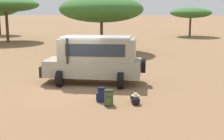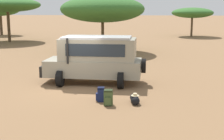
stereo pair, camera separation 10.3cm
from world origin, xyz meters
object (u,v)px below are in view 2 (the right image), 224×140
at_px(acacia_tree_far_right, 192,13).
at_px(acacia_tree_right_mid, 103,9).
at_px(backpack_cluster_center, 101,95).
at_px(acacia_tree_centre_back, 7,5).
at_px(backpack_beside_front_wheel, 108,98).
at_px(safari_vehicle, 96,58).
at_px(duffel_bag_low_black_case, 135,99).
at_px(acacia_tree_far_left, 0,9).

bearing_deg(acacia_tree_far_right, acacia_tree_right_mid, -119.78).
distance_m(acacia_tree_right_mid, acacia_tree_far_right, 19.63).
bearing_deg(backpack_cluster_center, acacia_tree_centre_back, 123.22).
distance_m(backpack_cluster_center, acacia_tree_right_mid, 15.58).
relative_size(backpack_beside_front_wheel, backpack_cluster_center, 1.06).
bearing_deg(acacia_tree_right_mid, backpack_beside_front_wheel, -80.11).
xyz_separation_m(safari_vehicle, acacia_tree_right_mid, (-1.51, 11.79, 2.47)).
distance_m(backpack_beside_front_wheel, duffel_bag_low_black_case, 1.13).
relative_size(duffel_bag_low_black_case, acacia_tree_far_left, 0.15).
relative_size(safari_vehicle, duffel_bag_low_black_case, 6.18).
distance_m(backpack_cluster_center, acacia_tree_far_right, 33.02).
bearing_deg(acacia_tree_far_left, backpack_cluster_center, -57.22).
relative_size(acacia_tree_far_left, acacia_tree_far_right, 1.03).
height_order(backpack_cluster_center, acacia_tree_far_left, acacia_tree_far_left).
xyz_separation_m(backpack_cluster_center, acacia_tree_right_mid, (-2.32, 15.01, 3.47)).
bearing_deg(acacia_tree_far_right, backpack_cluster_center, -103.06).
bearing_deg(backpack_cluster_center, backpack_beside_front_wheel, -52.42).
xyz_separation_m(backpack_cluster_center, acacia_tree_far_right, (7.43, 32.04, 2.92)).
xyz_separation_m(backpack_beside_front_wheel, acacia_tree_centre_back, (-14.90, 22.65, 3.92)).
height_order(acacia_tree_far_left, acacia_tree_far_right, acacia_tree_far_left).
bearing_deg(acacia_tree_far_right, acacia_tree_far_left, -177.13).
height_order(backpack_beside_front_wheel, acacia_tree_far_right, acacia_tree_far_right).
distance_m(safari_vehicle, acacia_tree_right_mid, 12.14).
bearing_deg(acacia_tree_far_left, acacia_tree_centre_back, -58.38).
xyz_separation_m(backpack_beside_front_wheel, backpack_cluster_center, (-0.39, 0.51, -0.02)).
relative_size(backpack_beside_front_wheel, acacia_tree_right_mid, 0.09).
height_order(duffel_bag_low_black_case, acacia_tree_centre_back, acacia_tree_centre_back).
xyz_separation_m(duffel_bag_low_black_case, acacia_tree_centre_back, (-15.93, 22.21, 4.05)).
bearing_deg(acacia_tree_right_mid, acacia_tree_centre_back, 149.64).
height_order(safari_vehicle, backpack_cluster_center, safari_vehicle).
distance_m(safari_vehicle, acacia_tree_far_right, 30.04).
bearing_deg(acacia_tree_centre_back, acacia_tree_right_mid, -30.36).
distance_m(backpack_beside_front_wheel, acacia_tree_centre_back, 27.39).
distance_m(safari_vehicle, duffel_bag_low_black_case, 4.12).
relative_size(acacia_tree_centre_back, acacia_tree_right_mid, 1.08).
relative_size(backpack_cluster_center, acacia_tree_far_right, 0.11).
xyz_separation_m(backpack_beside_front_wheel, duffel_bag_low_black_case, (1.04, 0.44, -0.14)).
bearing_deg(backpack_beside_front_wheel, backpack_cluster_center, 127.58).
distance_m(backpack_cluster_center, duffel_bag_low_black_case, 1.43).
bearing_deg(acacia_tree_far_right, acacia_tree_centre_back, -155.73).
xyz_separation_m(safari_vehicle, backpack_cluster_center, (0.80, -3.21, -1.00)).
relative_size(safari_vehicle, acacia_tree_far_right, 0.95).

